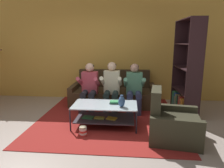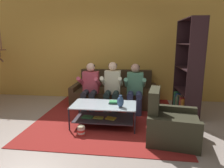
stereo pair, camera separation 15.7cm
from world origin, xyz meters
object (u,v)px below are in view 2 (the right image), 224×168
object	(u,v)px
book_stack	(114,102)
popcorn_tub	(81,130)
coffee_table	(104,111)
bookshelf	(188,83)
person_seated_right	(135,86)
vase	(120,101)
armchair	(170,125)
person_seated_middle	(112,85)
couch	(115,94)
person_seated_left	(90,85)

from	to	relation	value
book_stack	popcorn_tub	world-z (taller)	book_stack
coffee_table	bookshelf	world-z (taller)	bookshelf
person_seated_right	book_stack	world-z (taller)	person_seated_right
person_seated_right	vase	distance (m)	1.06
armchair	person_seated_middle	bearing A→B (deg)	130.61
person_seated_middle	bookshelf	size ratio (longest dim) A/B	0.55
vase	popcorn_tub	bearing A→B (deg)	-151.63
bookshelf	couch	bearing A→B (deg)	163.53
couch	armchair	distance (m)	2.25
coffee_table	book_stack	world-z (taller)	book_stack
bookshelf	vase	bearing A→B (deg)	-143.88
person_seated_right	armchair	bearing A→B (deg)	-65.30
person_seated_middle	person_seated_right	world-z (taller)	person_seated_middle
person_seated_left	coffee_table	distance (m)	1.07
vase	popcorn_tub	world-z (taller)	vase
book_stack	popcorn_tub	bearing A→B (deg)	-132.67
couch	armchair	bearing A→B (deg)	-58.68
bookshelf	armchair	size ratio (longest dim) A/B	2.31
couch	vase	bearing A→B (deg)	-79.82
book_stack	couch	bearing A→B (deg)	95.94
person_seated_right	popcorn_tub	size ratio (longest dim) A/B	5.89
couch	bookshelf	xyz separation A→B (m)	(1.75, -0.52, 0.45)
couch	bookshelf	bearing A→B (deg)	-16.47
bookshelf	person_seated_middle	bearing A→B (deg)	-178.69
coffee_table	popcorn_tub	world-z (taller)	coffee_table
person_seated_left	popcorn_tub	size ratio (longest dim) A/B	5.90
person_seated_right	vase	xyz separation A→B (m)	(-0.26, -1.03, -0.07)
vase	book_stack	size ratio (longest dim) A/B	1.04
vase	person_seated_middle	bearing A→B (deg)	105.48
person_seated_middle	armchair	bearing A→B (deg)	-49.39
vase	book_stack	distance (m)	0.27
couch	vase	xyz separation A→B (m)	(0.29, -1.59, 0.27)
person_seated_left	coffee_table	xyz separation A→B (m)	(0.49, -0.90, -0.33)
coffee_table	book_stack	xyz separation A→B (m)	(0.20, 0.09, 0.17)
person_seated_middle	popcorn_tub	world-z (taller)	person_seated_middle
bookshelf	person_seated_left	bearing A→B (deg)	-178.93
couch	person_seated_middle	distance (m)	0.66
armchair	popcorn_tub	size ratio (longest dim) A/B	4.77
book_stack	person_seated_middle	bearing A→B (deg)	99.94
vase	bookshelf	world-z (taller)	bookshelf
couch	book_stack	distance (m)	1.39
person_seated_left	popcorn_tub	bearing A→B (deg)	-83.68
person_seated_middle	coffee_table	bearing A→B (deg)	-93.60
coffee_table	armchair	world-z (taller)	armchair
armchair	couch	bearing A→B (deg)	121.32
coffee_table	bookshelf	distance (m)	2.09
couch	book_stack	size ratio (longest dim) A/B	9.98
person_seated_right	vase	bearing A→B (deg)	-104.12
book_stack	armchair	bearing A→B (deg)	-28.06
coffee_table	vase	distance (m)	0.45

